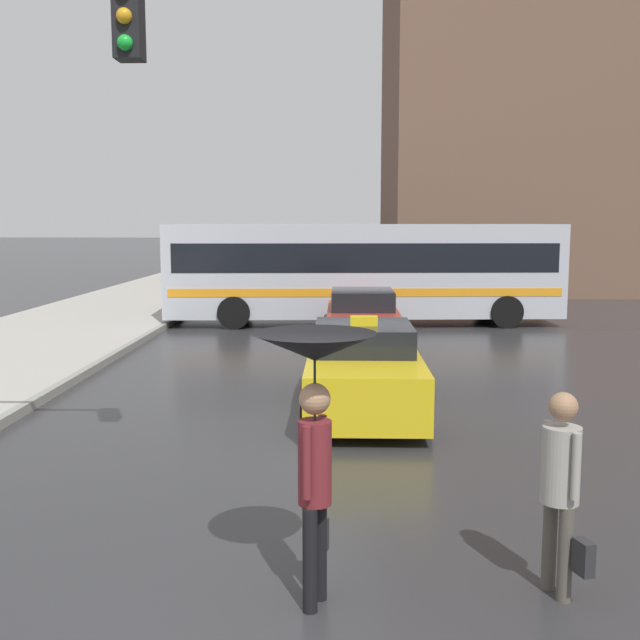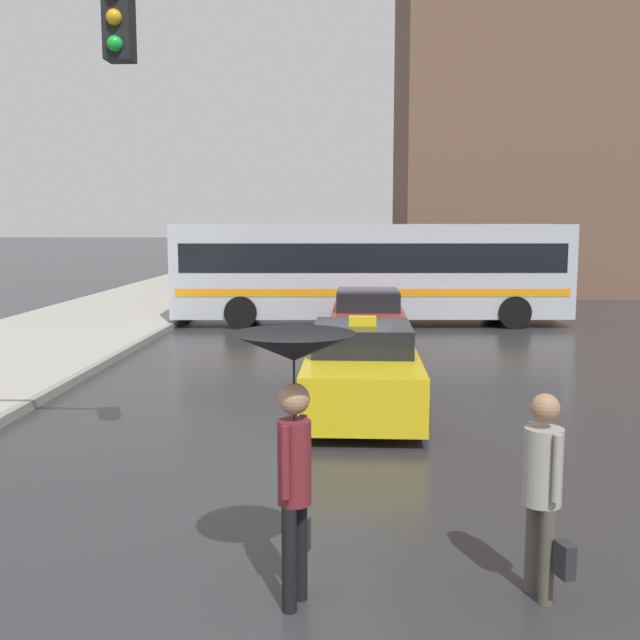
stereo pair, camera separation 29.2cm
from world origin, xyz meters
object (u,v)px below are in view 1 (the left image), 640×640
object	(u,v)px
taxi	(363,372)
pedestrian_with_umbrella	(315,391)
sedan_red	(362,319)
pedestrian_man	(561,480)
city_bus	(363,268)

from	to	relation	value
taxi	pedestrian_with_umbrella	distance (m)	6.40
sedan_red	pedestrian_man	xyz separation A→B (m)	(1.26, -13.16, 0.37)
taxi	sedan_red	xyz separation A→B (m)	(0.18, 7.10, -0.04)
sedan_red	pedestrian_with_umbrella	distance (m)	13.45
taxi	sedan_red	bearing A→B (deg)	-91.49
pedestrian_with_umbrella	pedestrian_man	size ratio (longest dim) A/B	1.30
taxi	city_bus	bearing A→B (deg)	-91.54
taxi	pedestrian_man	world-z (taller)	pedestrian_man
pedestrian_man	sedan_red	bearing A→B (deg)	166.80
sedan_red	pedestrian_man	distance (m)	13.23
taxi	sedan_red	world-z (taller)	taxi
taxi	city_bus	xyz separation A→B (m)	(0.30, 10.99, 1.02)
city_bus	sedan_red	bearing A→B (deg)	-4.74
taxi	pedestrian_man	xyz separation A→B (m)	(1.44, -6.07, 0.33)
sedan_red	city_bus	world-z (taller)	city_bus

